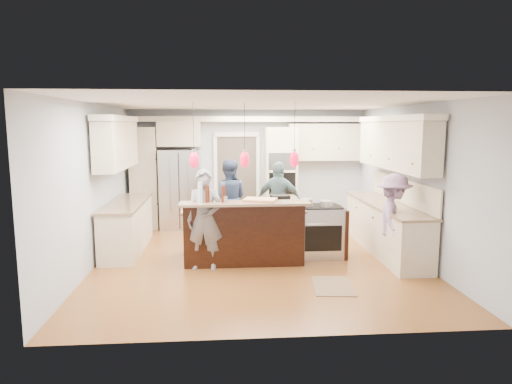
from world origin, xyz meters
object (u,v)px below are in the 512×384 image
person_bar_end (205,220)px  person_far_left (229,199)px  kitchen_island (243,232)px  refrigerator (180,189)px  island_range (321,231)px

person_bar_end → person_far_left: person_far_left is taller
kitchen_island → refrigerator: bearing=116.9°
refrigerator → kitchen_island: 2.91m
kitchen_island → person_bar_end: size_ratio=1.27×
kitchen_island → person_far_left: (-0.23, 1.53, 0.34)m
person_far_left → refrigerator: bearing=-38.2°
refrigerator → kitchen_island: bearing=-63.1°
kitchen_island → person_far_left: 1.58m
refrigerator → island_range: (2.71, -2.49, -0.44)m
refrigerator → island_range: 3.71m
island_range → person_far_left: bearing=138.4°
kitchen_island → island_range: 1.41m
person_far_left → person_bar_end: bearing=84.0°
kitchen_island → island_range: (1.41, 0.08, -0.03)m
island_range → person_far_left: 2.22m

